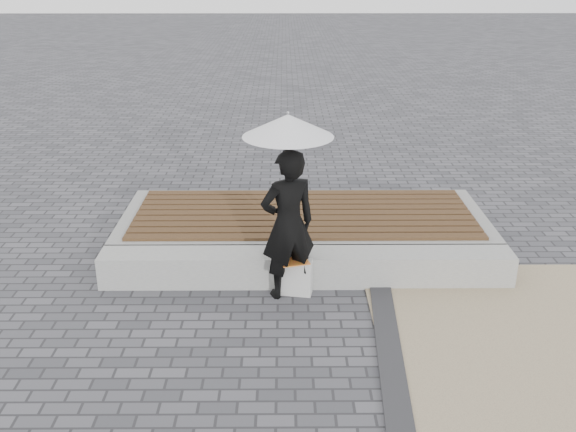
% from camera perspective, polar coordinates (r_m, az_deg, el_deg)
% --- Properties ---
extents(ground, '(80.00, 80.00, 0.00)m').
position_cam_1_polar(ground, '(6.61, 2.09, -12.31)').
color(ground, '#515056').
rests_on(ground, ground).
extents(edging_band, '(0.61, 5.20, 0.04)m').
position_cam_1_polar(edging_band, '(6.27, 9.37, -14.58)').
color(edging_band, '#2C2D2F').
rests_on(edging_band, ground).
extents(seating_ledge, '(5.00, 0.45, 0.40)m').
position_cam_1_polar(seating_ledge, '(7.89, 1.64, -4.51)').
color(seating_ledge, '#B0B0AA').
rests_on(seating_ledge, ground).
extents(timber_platform, '(5.00, 2.00, 0.40)m').
position_cam_1_polar(timber_platform, '(8.98, 1.39, -1.06)').
color(timber_platform, gray).
rests_on(timber_platform, ground).
extents(timber_decking, '(4.60, 1.80, 0.04)m').
position_cam_1_polar(timber_decking, '(8.89, 1.40, 0.24)').
color(timber_decking, brown).
rests_on(timber_decking, timber_platform).
extents(woman, '(0.76, 0.64, 1.79)m').
position_cam_1_polar(woman, '(7.31, 0.00, -0.78)').
color(woman, black).
rests_on(woman, ground).
extents(parasol, '(0.99, 0.99, 1.27)m').
position_cam_1_polar(parasol, '(6.94, -0.00, 7.99)').
color(parasol, '#AAAAAF').
rests_on(parasol, ground).
extents(handbag, '(0.41, 0.25, 0.27)m').
position_cam_1_polar(handbag, '(7.67, 0.15, -2.54)').
color(handbag, black).
rests_on(handbag, seating_ledge).
extents(canvas_tote, '(0.44, 0.25, 0.44)m').
position_cam_1_polar(canvas_tote, '(7.62, 0.55, -5.39)').
color(canvas_tote, beige).
rests_on(canvas_tote, ground).
extents(magazine, '(0.37, 0.31, 0.01)m').
position_cam_1_polar(magazine, '(7.47, 0.56, -4.04)').
color(magazine, '#F84F31').
rests_on(magazine, canvas_tote).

